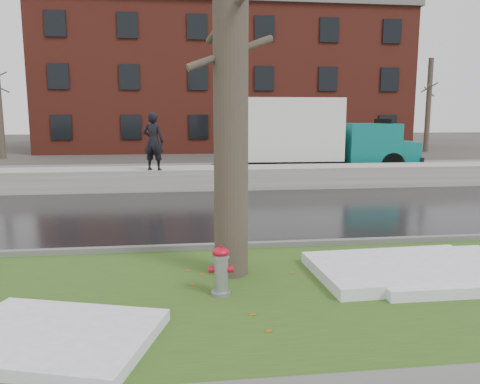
{
  "coord_description": "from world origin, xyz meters",
  "views": [
    {
      "loc": [
        -1.4,
        -7.57,
        2.54
      ],
      "look_at": [
        -0.22,
        1.75,
        1.0
      ],
      "focal_mm": 35.0,
      "sensor_mm": 36.0,
      "label": 1
    }
  ],
  "objects": [
    {
      "name": "ground",
      "position": [
        0.0,
        0.0,
        0.0
      ],
      "size": [
        120.0,
        120.0,
        0.0
      ],
      "primitive_type": "plane",
      "color": "#47423D",
      "rests_on": "ground"
    },
    {
      "name": "verge",
      "position": [
        0.0,
        -1.25,
        0.02
      ],
      "size": [
        60.0,
        4.5,
        0.04
      ],
      "primitive_type": "cube",
      "color": "#30501A",
      "rests_on": "ground"
    },
    {
      "name": "road",
      "position": [
        0.0,
        4.5,
        0.01
      ],
      "size": [
        60.0,
        7.0,
        0.03
      ],
      "primitive_type": "cube",
      "color": "black",
      "rests_on": "ground"
    },
    {
      "name": "parking_lot",
      "position": [
        0.0,
        13.0,
        0.01
      ],
      "size": [
        60.0,
        9.0,
        0.03
      ],
      "primitive_type": "cube",
      "color": "slate",
      "rests_on": "ground"
    },
    {
      "name": "curb",
      "position": [
        0.0,
        1.0,
        0.07
      ],
      "size": [
        60.0,
        0.15,
        0.14
      ],
      "primitive_type": "cube",
      "color": "slate",
      "rests_on": "ground"
    },
    {
      "name": "snowbank",
      "position": [
        0.0,
        8.7,
        0.38
      ],
      "size": [
        60.0,
        1.6,
        0.75
      ],
      "primitive_type": "cube",
      "color": "#BBB4AB",
      "rests_on": "ground"
    },
    {
      "name": "brick_building",
      "position": [
        2.0,
        30.0,
        5.0
      ],
      "size": [
        26.0,
        12.0,
        10.0
      ],
      "primitive_type": "cube",
      "color": "maroon",
      "rests_on": "ground"
    },
    {
      "name": "bg_tree_center",
      "position": [
        -6.0,
        26.0,
        3.33
      ],
      "size": [
        1.4,
        1.62,
        6.5
      ],
      "color": "brown",
      "rests_on": "ground"
    },
    {
      "name": "bg_tree_right",
      "position": [
        16.0,
        24.0,
        3.33
      ],
      "size": [
        1.4,
        1.62,
        6.5
      ],
      "color": "brown",
      "rests_on": "ground"
    },
    {
      "name": "fire_hydrant",
      "position": [
        -0.88,
        -1.3,
        0.42
      ],
      "size": [
        0.35,
        0.31,
        0.72
      ],
      "rotation": [
        0.0,
        0.0,
        -0.09
      ],
      "color": "gray",
      "rests_on": "verge"
    },
    {
      "name": "tree",
      "position": [
        -0.64,
        -0.42,
        3.39
      ],
      "size": [
        1.36,
        1.59,
        6.65
      ],
      "rotation": [
        0.0,
        0.0,
        -0.09
      ],
      "color": "brown",
      "rests_on": "verge"
    },
    {
      "name": "box_truck",
      "position": [
        3.68,
        11.78,
        1.72
      ],
      "size": [
        9.8,
        2.55,
        3.26
      ],
      "rotation": [
        0.0,
        0.0,
        -0.03
      ],
      "color": "black",
      "rests_on": "ground"
    },
    {
      "name": "worker",
      "position": [
        -2.29,
        8.1,
        1.7
      ],
      "size": [
        0.81,
        0.66,
        1.91
      ],
      "primitive_type": "imported",
      "rotation": [
        0.0,
        0.0,
        2.81
      ],
      "color": "black",
      "rests_on": "snowbank"
    },
    {
      "name": "snow_patch_near",
      "position": [
        2.66,
        -0.92,
        0.12
      ],
      "size": [
        2.6,
        2.0,
        0.16
      ],
      "primitive_type": "cube",
      "rotation": [
        0.0,
        0.0,
        -0.0
      ],
      "color": "white",
      "rests_on": "verge"
    },
    {
      "name": "snow_patch_far",
      "position": [
        -2.86,
        -2.5,
        0.11
      ],
      "size": [
        2.57,
        2.18,
        0.14
      ],
      "primitive_type": "cube",
      "rotation": [
        0.0,
        0.0,
        -0.3
      ],
      "color": "white",
      "rests_on": "verge"
    },
    {
      "name": "snow_patch_side",
      "position": [
        2.06,
        -0.84,
        0.13
      ],
      "size": [
        2.87,
        1.91,
        0.18
      ],
      "primitive_type": "cube",
      "rotation": [
        0.0,
        0.0,
        0.04
      ],
      "color": "white",
      "rests_on": "verge"
    }
  ]
}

